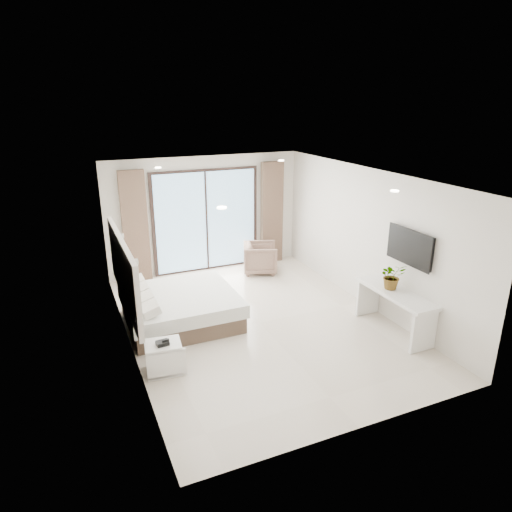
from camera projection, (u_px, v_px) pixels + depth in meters
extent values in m
plane|color=beige|center=(259.00, 323.00, 8.42)|extent=(6.20, 6.20, 0.00)
cube|color=silver|center=(206.00, 214.00, 10.65)|extent=(4.60, 0.02, 2.70)
cube|color=silver|center=(368.00, 333.00, 5.29)|extent=(4.60, 0.02, 2.70)
cube|color=silver|center=(125.00, 273.00, 7.10)|extent=(0.02, 6.20, 2.70)
cube|color=silver|center=(368.00, 238.00, 8.84)|extent=(0.02, 6.20, 2.70)
cube|color=white|center=(260.00, 176.00, 7.53)|extent=(4.60, 6.20, 0.02)
cube|color=beige|center=(123.00, 271.00, 7.73)|extent=(0.08, 3.00, 1.20)
cube|color=black|center=(411.00, 247.00, 7.69)|extent=(0.06, 1.00, 0.58)
cube|color=black|center=(409.00, 247.00, 7.68)|extent=(0.02, 1.04, 0.62)
cube|color=black|center=(206.00, 221.00, 10.68)|extent=(2.56, 0.04, 2.42)
cube|color=#8FC1E6|center=(207.00, 221.00, 10.65)|extent=(2.40, 0.01, 2.30)
cube|color=brown|center=(135.00, 228.00, 9.94)|extent=(0.55, 0.14, 2.50)
cube|color=brown|center=(272.00, 213.00, 11.19)|extent=(0.55, 0.14, 2.50)
cylinder|color=white|center=(222.00, 208.00, 5.48)|extent=(0.12, 0.12, 0.02)
cylinder|color=white|center=(395.00, 191.00, 6.47)|extent=(0.12, 0.12, 0.02)
cylinder|color=white|center=(158.00, 168.00, 8.60)|extent=(0.12, 0.12, 0.02)
cylinder|color=white|center=(281.00, 161.00, 9.58)|extent=(0.12, 0.12, 0.02)
cube|color=brown|center=(181.00, 314.00, 8.41)|extent=(1.90, 1.80, 0.30)
cube|color=silver|center=(180.00, 301.00, 8.32)|extent=(1.97, 1.88, 0.25)
cube|color=white|center=(151.00, 311.00, 7.48)|extent=(0.28, 0.38, 0.14)
cube|color=white|center=(146.00, 301.00, 7.83)|extent=(0.28, 0.38, 0.14)
cube|color=white|center=(142.00, 292.00, 8.20)|extent=(0.28, 0.38, 0.14)
cube|color=white|center=(138.00, 284.00, 8.55)|extent=(0.28, 0.38, 0.14)
cube|color=white|center=(163.00, 345.00, 6.77)|extent=(0.58, 0.49, 0.05)
cube|color=white|center=(165.00, 370.00, 6.92)|extent=(0.58, 0.49, 0.05)
cube|color=white|center=(167.00, 364.00, 6.68)|extent=(0.53, 0.11, 0.43)
cube|color=white|center=(161.00, 351.00, 7.01)|extent=(0.53, 0.11, 0.43)
cube|color=black|center=(162.00, 343.00, 6.71)|extent=(0.19, 0.15, 0.06)
cube|color=white|center=(396.00, 293.00, 7.88)|extent=(0.51, 1.64, 0.06)
cube|color=white|center=(424.00, 332.00, 7.37)|extent=(0.49, 0.06, 0.71)
cube|color=white|center=(368.00, 297.00, 8.64)|extent=(0.49, 0.06, 0.71)
imported|color=#33662D|center=(392.00, 279.00, 7.92)|extent=(0.54, 0.57, 0.37)
imported|color=#886859|center=(260.00, 257.00, 10.74)|extent=(0.93, 0.96, 0.77)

